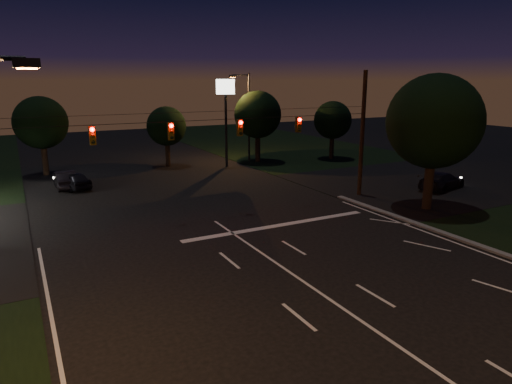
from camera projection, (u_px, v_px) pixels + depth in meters
ground at (375, 330)px, 15.55m from camera, size 140.00×140.00×0.00m
cross_street_right at (425, 182)px, 38.37m from camera, size 20.00×16.00×0.02m
stop_bar at (279, 225)px, 26.79m from camera, size 12.00×0.50×0.01m
utility_pole_right at (359, 195)px, 33.88m from camera, size 0.30×0.30×9.00m
signal_span at (207, 129)px, 27.08m from camera, size 24.00×0.40×1.56m
pole_sign_right at (226, 102)px, 43.45m from camera, size 1.80×0.30×8.40m
street_light_right_far at (247, 111)px, 46.87m from camera, size 2.20×0.35×9.00m
tree_right_near at (432, 123)px, 29.07m from camera, size 6.00×6.00×8.76m
tree_far_b at (41, 123)px, 40.12m from camera, size 4.60×4.60×6.98m
tree_far_c at (166, 127)px, 44.41m from camera, size 3.80×3.80×5.86m
tree_far_d at (257, 115)px, 46.58m from camera, size 4.80×4.80×7.30m
tree_far_e at (332, 121)px, 48.65m from camera, size 4.00×4.00×6.18m
car_oncoming_a at (72, 180)px, 35.64m from camera, size 2.78×4.36×1.38m
car_oncoming_b at (65, 179)px, 36.00m from camera, size 1.58×4.23×1.38m
car_cross at (442, 181)px, 35.53m from camera, size 5.09×3.05×1.38m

